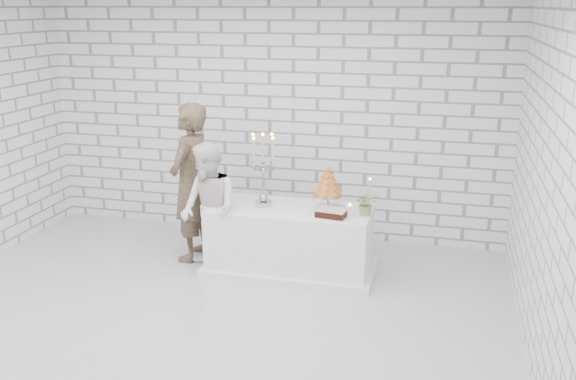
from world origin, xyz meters
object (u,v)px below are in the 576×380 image
object	(u,v)px
bride	(209,209)
cake_table	(290,239)
groom	(190,183)
croquembouche	(328,187)
candelabra	(263,170)

from	to	relation	value
bride	cake_table	bearing A→B (deg)	60.73
groom	croquembouche	distance (m)	1.63
cake_table	groom	world-z (taller)	groom
bride	candelabra	world-z (taller)	candelabra
bride	croquembouche	distance (m)	1.34
groom	candelabra	bearing A→B (deg)	88.77
cake_table	candelabra	xyz separation A→B (m)	(-0.31, 0.01, 0.79)
cake_table	groom	xyz separation A→B (m)	(-1.22, 0.08, 0.56)
cake_table	croquembouche	xyz separation A→B (m)	(0.41, 0.09, 0.62)
groom	bride	bearing A→B (deg)	48.79
cake_table	groom	distance (m)	1.34
cake_table	croquembouche	bearing A→B (deg)	12.63
groom	croquembouche	bearing A→B (deg)	93.82
groom	cake_table	bearing A→B (deg)	89.65
candelabra	bride	bearing A→B (deg)	-152.76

